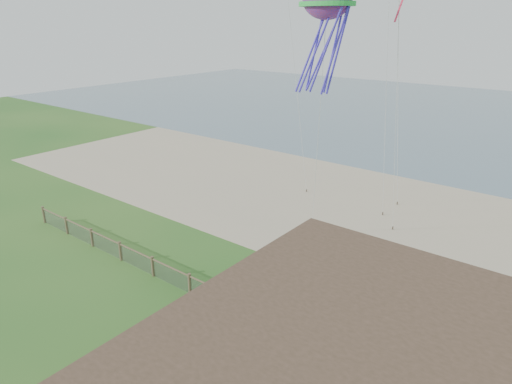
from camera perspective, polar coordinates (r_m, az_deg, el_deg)
sand_beach at (r=35.67m, az=14.12°, el=-2.71°), size 72.00×20.00×0.02m
ocean at (r=76.67m, az=28.14°, el=7.90°), size 160.00×68.00×0.02m
chainlink_fence at (r=23.29m, az=-2.97°, el=-13.97°), size 36.20×0.20×1.25m
picnic_table at (r=21.52m, az=0.37°, el=-17.81°), size 1.88×1.43×0.78m
octopus_kite at (r=25.30m, az=8.67°, el=19.10°), size 3.75×3.28×6.43m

